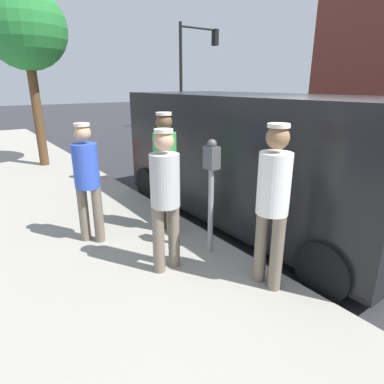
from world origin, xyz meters
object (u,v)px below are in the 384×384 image
(pedestrian_in_gray, at_px, (165,193))
(fire_hydrant, at_px, (90,162))
(parking_meter_near, at_px, (211,178))
(parked_van, at_px, (256,156))
(pedestrian_in_white, at_px, (273,197))
(traffic_light_corner, at_px, (194,59))
(pedestrian_in_green, at_px, (165,165))
(pedestrian_in_blue, at_px, (87,176))
(street_tree, at_px, (26,30))

(pedestrian_in_gray, bearing_deg, fire_hydrant, -97.66)
(parking_meter_near, bearing_deg, parked_van, -155.64)
(parked_van, height_order, fire_hydrant, parked_van)
(pedestrian_in_white, bearing_deg, traffic_light_corner, -122.71)
(pedestrian_in_gray, distance_m, traffic_light_corner, 14.87)
(pedestrian_in_green, distance_m, parked_van, 1.65)
(pedestrian_in_blue, height_order, pedestrian_in_green, pedestrian_in_green)
(pedestrian_in_white, height_order, pedestrian_in_green, pedestrian_in_white)
(parking_meter_near, height_order, parked_van, parked_van)
(parking_meter_near, xyz_separation_m, pedestrian_in_blue, (1.18, -1.23, -0.07))
(parked_van, height_order, traffic_light_corner, traffic_light_corner)
(parked_van, bearing_deg, fire_hydrant, -66.93)
(pedestrian_in_green, bearing_deg, street_tree, -84.62)
(street_tree, bearing_deg, parked_van, 110.02)
(pedestrian_in_blue, bearing_deg, pedestrian_in_green, 163.23)
(pedestrian_in_white, xyz_separation_m, fire_hydrant, (0.14, -5.41, -0.62))
(pedestrian_in_blue, bearing_deg, street_tree, -95.45)
(pedestrian_in_blue, height_order, traffic_light_corner, traffic_light_corner)
(pedestrian_in_gray, xyz_separation_m, traffic_light_corner, (-8.86, -11.70, 2.39))
(traffic_light_corner, height_order, street_tree, traffic_light_corner)
(parking_meter_near, xyz_separation_m, fire_hydrant, (0.10, -4.44, -0.61))
(pedestrian_in_gray, distance_m, pedestrian_in_green, 1.11)
(pedestrian_in_gray, xyz_separation_m, pedestrian_in_green, (-0.57, -0.95, 0.06))
(parking_meter_near, relative_size, street_tree, 0.34)
(pedestrian_in_blue, distance_m, pedestrian_in_green, 1.10)
(parking_meter_near, relative_size, pedestrian_in_white, 0.85)
(parking_meter_near, bearing_deg, pedestrian_in_white, 92.17)
(parking_meter_near, relative_size, fire_hydrant, 1.77)
(street_tree, bearing_deg, pedestrian_in_white, 95.28)
(pedestrian_in_white, bearing_deg, fire_hydrant, -88.55)
(pedestrian_in_gray, relative_size, pedestrian_in_green, 0.95)
(pedestrian_in_white, xyz_separation_m, street_tree, (0.70, -7.60, 2.40))
(pedestrian_in_green, xyz_separation_m, traffic_light_corner, (-8.28, -10.75, 2.33))
(traffic_light_corner, bearing_deg, street_tree, 29.76)
(parked_van, bearing_deg, parking_meter_near, 24.36)
(pedestrian_in_white, bearing_deg, parking_meter_near, -87.83)
(pedestrian_in_green, xyz_separation_m, street_tree, (0.54, -5.70, 2.41))
(street_tree, relative_size, fire_hydrant, 5.22)
(parking_meter_near, relative_size, pedestrian_in_gray, 0.89)
(pedestrian_in_gray, bearing_deg, traffic_light_corner, -127.13)
(pedestrian_in_blue, xyz_separation_m, traffic_light_corner, (-9.34, -10.43, 2.41))
(street_tree, bearing_deg, pedestrian_in_blue, 84.55)
(pedestrian_in_gray, distance_m, street_tree, 7.10)
(pedestrian_in_gray, bearing_deg, parking_meter_near, -177.24)
(parked_van, xyz_separation_m, street_tree, (2.17, -5.94, 2.43))
(pedestrian_in_blue, xyz_separation_m, parked_van, (-2.68, 0.56, 0.04))
(pedestrian_in_white, height_order, parked_van, parked_van)
(parking_meter_near, height_order, pedestrian_in_white, pedestrian_in_white)
(pedestrian_in_blue, distance_m, parked_van, 2.74)
(pedestrian_in_green, distance_m, street_tree, 6.21)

